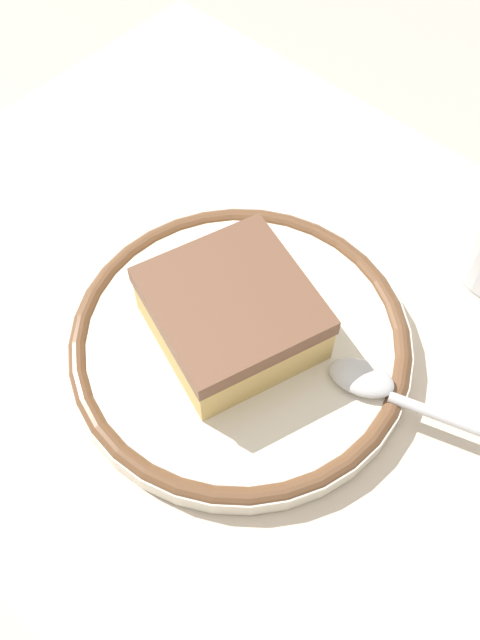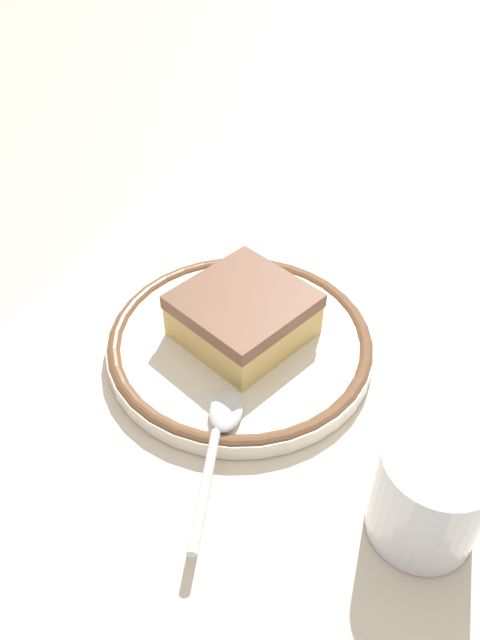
{
  "view_description": "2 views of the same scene",
  "coord_description": "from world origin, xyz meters",
  "views": [
    {
      "loc": [
        -0.16,
        0.19,
        0.38
      ],
      "look_at": [
        -0.01,
        0.02,
        0.04
      ],
      "focal_mm": 39.01,
      "sensor_mm": 36.0,
      "label": 1
    },
    {
      "loc": [
        -0.34,
        -0.14,
        0.37
      ],
      "look_at": [
        -0.01,
        0.02,
        0.04
      ],
      "focal_mm": 36.07,
      "sensor_mm": 36.0,
      "label": 2
    }
  ],
  "objects": [
    {
      "name": "ground_plane",
      "position": [
        0.0,
        0.0,
        0.0
      ],
      "size": [
        2.4,
        2.4,
        0.0
      ],
      "primitive_type": "plane",
      "color": "#B7B2A8"
    },
    {
      "name": "placemat",
      "position": [
        0.0,
        0.0,
        0.0
      ],
      "size": [
        0.56,
        0.43,
        0.0
      ],
      "primitive_type": "cube",
      "color": "beige",
      "rests_on": "ground_plane"
    },
    {
      "name": "plate",
      "position": [
        -0.01,
        0.02,
        0.01
      ],
      "size": [
        0.21,
        0.21,
        0.02
      ],
      "color": "silver",
      "rests_on": "placemat"
    },
    {
      "name": "cake_slice",
      "position": [
        -0.01,
        0.03,
        0.04
      ],
      "size": [
        0.12,
        0.11,
        0.04
      ],
      "color": "#DBB76B",
      "rests_on": "plate"
    },
    {
      "name": "spoon",
      "position": [
        -0.1,
        -0.0,
        0.02
      ],
      "size": [
        0.13,
        0.06,
        0.01
      ],
      "color": "silver",
      "rests_on": "plate"
    },
    {
      "name": "cup",
      "position": [
        -0.1,
        -0.14,
        0.03
      ],
      "size": [
        0.07,
        0.07,
        0.07
      ],
      "color": "silver",
      "rests_on": "placemat"
    },
    {
      "name": "napkin",
      "position": [
        0.12,
        -0.11,
        0.0
      ],
      "size": [
        0.16,
        0.15,
        0.0
      ],
      "primitive_type": "cube",
      "rotation": [
        0.0,
        0.0,
        5.7
      ],
      "color": "white",
      "rests_on": "placemat"
    }
  ]
}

